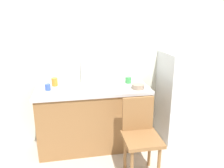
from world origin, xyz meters
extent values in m
cube|color=silver|center=(0.00, 1.00, 1.28)|extent=(4.80, 0.10, 2.55)
cube|color=olive|center=(-0.23, 0.65, 0.41)|extent=(1.44, 0.60, 0.81)
cube|color=#B7B7BC|center=(-0.23, 0.65, 0.83)|extent=(1.48, 0.64, 0.04)
cylinder|color=#B7B7BC|center=(-0.35, 0.90, 1.00)|extent=(0.02, 0.02, 0.29)
cube|color=silver|center=(1.07, 0.67, 0.64)|extent=(0.60, 0.57, 1.28)
cylinder|color=olive|center=(0.07, -0.24, 0.23)|extent=(0.04, 0.04, 0.45)
cylinder|color=olive|center=(0.37, -0.24, 0.23)|extent=(0.04, 0.04, 0.45)
cylinder|color=olive|center=(0.08, 0.06, 0.23)|extent=(0.04, 0.04, 0.45)
cylinder|color=olive|center=(0.38, 0.06, 0.23)|extent=(0.04, 0.04, 0.45)
cube|color=olive|center=(0.23, -0.09, 0.47)|extent=(0.40, 0.40, 0.04)
cube|color=olive|center=(0.23, 0.09, 0.69)|extent=(0.36, 0.03, 0.40)
cube|color=white|center=(-0.11, 0.67, 0.88)|extent=(0.28, 0.20, 0.05)
cylinder|color=gray|center=(0.35, 0.50, 0.88)|extent=(0.17, 0.17, 0.06)
cylinder|color=green|center=(0.29, 0.76, 0.89)|extent=(0.08, 0.08, 0.08)
cylinder|color=orange|center=(-0.72, 0.82, 0.90)|extent=(0.08, 0.08, 0.11)
cylinder|color=blue|center=(-0.80, 0.65, 0.89)|extent=(0.07, 0.07, 0.08)
camera|label=1|loc=(-0.50, -2.15, 1.78)|focal=36.03mm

